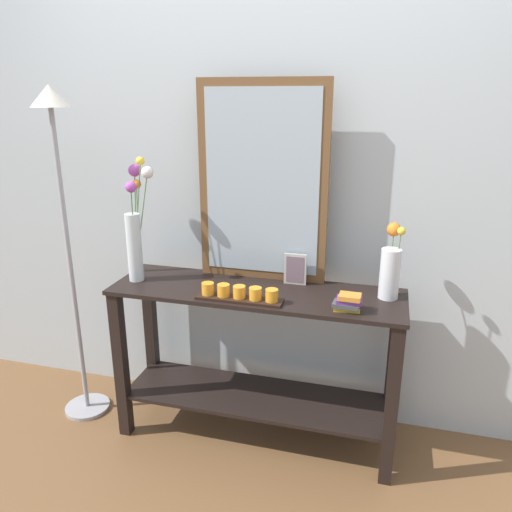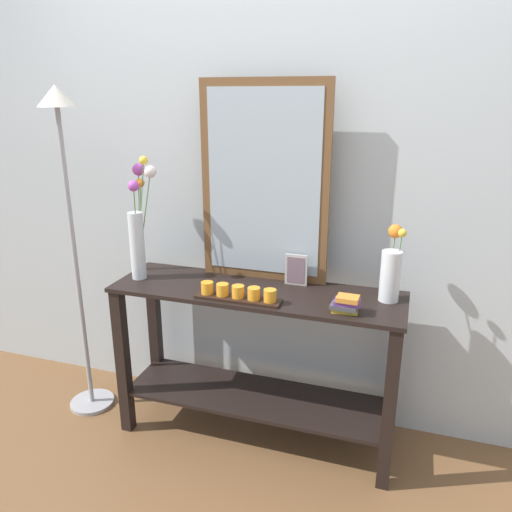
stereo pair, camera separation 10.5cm
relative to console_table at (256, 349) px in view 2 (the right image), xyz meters
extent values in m
cube|color=brown|center=(0.00, 0.00, -0.50)|extent=(7.00, 6.00, 0.02)
cube|color=#B2BCC1|center=(0.00, 0.32, 0.86)|extent=(6.40, 0.08, 2.70)
cube|color=black|center=(0.00, 0.00, 0.30)|extent=(1.38, 0.41, 0.02)
cube|color=black|center=(0.00, 0.00, -0.27)|extent=(1.32, 0.37, 0.02)
cube|color=black|center=(-0.65, -0.17, -0.10)|extent=(0.06, 0.06, 0.78)
cube|color=black|center=(0.65, -0.17, -0.10)|extent=(0.06, 0.06, 0.78)
cube|color=black|center=(-0.65, 0.17, -0.10)|extent=(0.06, 0.06, 0.78)
cube|color=black|center=(0.65, 0.17, -0.10)|extent=(0.06, 0.06, 0.78)
cube|color=brown|center=(-0.02, 0.17, 0.78)|extent=(0.63, 0.03, 0.95)
cube|color=#9EADB7|center=(-0.02, 0.16, 0.78)|extent=(0.55, 0.00, 0.87)
cylinder|color=silver|center=(-0.60, -0.03, 0.48)|extent=(0.07, 0.07, 0.33)
cylinder|color=#4C753D|center=(-0.57, 0.00, 0.58)|extent=(0.08, 0.06, 0.51)
sphere|color=silver|center=(-0.54, 0.03, 0.83)|extent=(0.06, 0.06, 0.06)
cylinder|color=#4C753D|center=(-0.60, 0.01, 0.55)|extent=(0.01, 0.07, 0.45)
sphere|color=orange|center=(-0.60, 0.04, 0.77)|extent=(0.04, 0.04, 0.04)
cylinder|color=#4C753D|center=(-0.62, 0.03, 0.58)|extent=(0.03, 0.10, 0.50)
sphere|color=#B24CB7|center=(-0.63, 0.08, 0.83)|extent=(0.06, 0.06, 0.06)
cylinder|color=#4C753D|center=(-0.60, -0.04, 0.55)|extent=(0.03, 0.04, 0.45)
sphere|color=#B24CB7|center=(-0.58, -0.05, 0.78)|extent=(0.05, 0.05, 0.05)
cylinder|color=#4C753D|center=(-0.59, 0.00, 0.61)|extent=(0.04, 0.08, 0.56)
sphere|color=yellow|center=(-0.57, 0.04, 0.88)|extent=(0.04, 0.04, 0.04)
cylinder|color=silver|center=(0.60, 0.07, 0.42)|extent=(0.09, 0.09, 0.23)
cylinder|color=#4C753D|center=(0.60, 0.11, 0.47)|extent=(0.01, 0.07, 0.28)
sphere|color=orange|center=(0.60, 0.14, 0.61)|extent=(0.06, 0.06, 0.06)
cylinder|color=#4C753D|center=(0.62, 0.08, 0.47)|extent=(0.02, 0.01, 0.29)
sphere|color=yellow|center=(0.63, 0.08, 0.62)|extent=(0.04, 0.04, 0.04)
cube|color=black|center=(-0.04, -0.14, 0.31)|extent=(0.39, 0.09, 0.01)
cylinder|color=orange|center=(-0.19, -0.14, 0.35)|extent=(0.06, 0.06, 0.05)
cylinder|color=orange|center=(-0.11, -0.14, 0.35)|extent=(0.06, 0.06, 0.05)
cylinder|color=orange|center=(-0.04, -0.14, 0.35)|extent=(0.06, 0.06, 0.05)
cylinder|color=orange|center=(0.03, -0.14, 0.35)|extent=(0.06, 0.06, 0.05)
cylinder|color=orange|center=(0.11, -0.14, 0.35)|extent=(0.06, 0.06, 0.05)
cube|color=#B7B2AD|center=(0.16, 0.12, 0.38)|extent=(0.11, 0.01, 0.15)
cube|color=slate|center=(0.16, 0.12, 0.38)|extent=(0.08, 0.00, 0.13)
cube|color=gold|center=(0.43, -0.11, 0.32)|extent=(0.11, 0.08, 0.02)
cube|color=#424247|center=(0.43, -0.12, 0.34)|extent=(0.12, 0.08, 0.02)
cube|color=#663884|center=(0.44, -0.12, 0.36)|extent=(0.11, 0.08, 0.02)
cube|color=orange|center=(0.44, -0.13, 0.38)|extent=(0.09, 0.07, 0.02)
cylinder|color=#9E9EA3|center=(-0.96, -0.04, -0.48)|extent=(0.24, 0.24, 0.02)
cylinder|color=#9E9EA3|center=(-0.96, -0.04, 0.33)|extent=(0.02, 0.02, 1.60)
cone|color=beige|center=(-0.96, -0.04, 1.18)|extent=(0.18, 0.18, 0.10)
camera|label=1|loc=(0.56, -2.07, 1.18)|focal=34.64mm
camera|label=2|loc=(0.67, -2.04, 1.18)|focal=34.64mm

